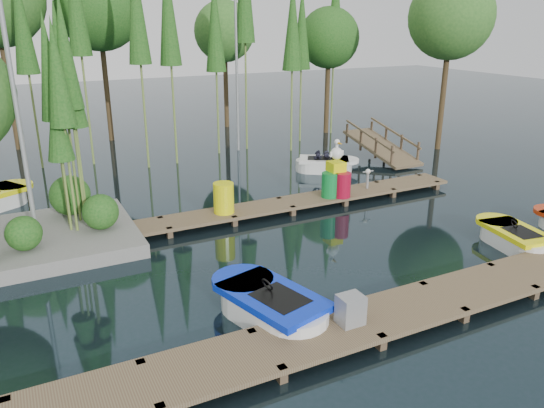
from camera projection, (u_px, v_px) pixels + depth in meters
name	position (u px, v px, depth m)	size (l,w,h in m)	color
ground_plane	(264.00, 250.00, 14.49)	(90.00, 90.00, 0.00)	#1B2B32
near_dock	(362.00, 322.00, 10.62)	(18.00, 1.50, 0.50)	brown
far_dock	(258.00, 209.00, 16.94)	(15.00, 1.20, 0.50)	brown
tree_screen	(96.00, 15.00, 20.51)	(34.42, 18.53, 10.31)	#42321C
lamp_island	(14.00, 94.00, 12.84)	(0.30, 0.30, 7.25)	gray
lamp_rear	(237.00, 59.00, 24.04)	(0.30, 0.30, 7.25)	gray
ramp	(381.00, 147.00, 23.60)	(1.50, 3.94, 1.49)	brown
boat_blue	(271.00, 307.00, 11.06)	(2.09, 3.25, 1.01)	white
boat_yellow_near	(514.00, 238.00, 14.63)	(1.53, 2.66, 0.84)	white
boat_white_far	(325.00, 165.00, 21.87)	(2.82, 2.35, 1.22)	white
utility_cabinet	(350.00, 310.00, 10.37)	(0.49, 0.42, 0.60)	gray
yellow_barrel	(224.00, 198.00, 16.27)	(0.63, 0.63, 0.95)	#F0EE0C
drum_cluster	(337.00, 179.00, 17.83)	(1.12, 1.03, 1.93)	#0D7D31
seagull_post	(368.00, 175.00, 18.58)	(0.45, 0.24, 0.72)	gray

